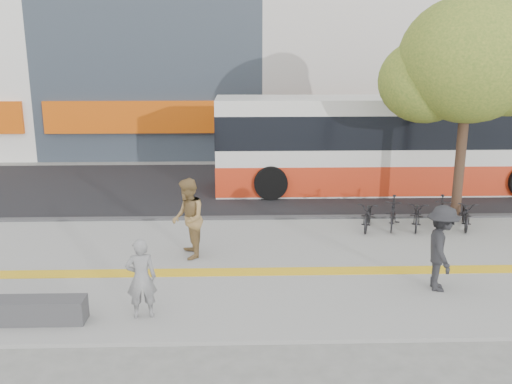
{
  "coord_description": "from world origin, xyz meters",
  "views": [
    {
      "loc": [
        1.01,
        -10.43,
        4.85
      ],
      "look_at": [
        1.37,
        2.0,
        1.65
      ],
      "focal_mm": 38.89,
      "sensor_mm": 36.0,
      "label": 1
    }
  ],
  "objects_px": {
    "street_tree": "(467,63)",
    "pedestrian_tan": "(188,219)",
    "bench": "(41,310)",
    "seated_woman": "(141,278)",
    "pedestrian_dark": "(441,248)",
    "bus": "(390,147)"
  },
  "relations": [
    {
      "from": "street_tree",
      "to": "pedestrian_tan",
      "type": "height_order",
      "value": "street_tree"
    },
    {
      "from": "bench",
      "to": "seated_woman",
      "type": "xyz_separation_m",
      "value": [
        1.8,
        0.15,
        0.53
      ]
    },
    {
      "from": "street_tree",
      "to": "pedestrian_dark",
      "type": "bearing_deg",
      "value": -113.72
    },
    {
      "from": "bus",
      "to": "pedestrian_dark",
      "type": "xyz_separation_m",
      "value": [
        -1.18,
        -8.5,
        -0.61
      ]
    },
    {
      "from": "bus",
      "to": "seated_woman",
      "type": "xyz_separation_m",
      "value": [
        -7.04,
        -9.55,
        -0.74
      ]
    },
    {
      "from": "bench",
      "to": "pedestrian_tan",
      "type": "bearing_deg",
      "value": 53.08
    },
    {
      "from": "pedestrian_tan",
      "to": "pedestrian_dark",
      "type": "distance_m",
      "value": 5.64
    },
    {
      "from": "pedestrian_tan",
      "to": "pedestrian_dark",
      "type": "height_order",
      "value": "pedestrian_tan"
    },
    {
      "from": "bench",
      "to": "street_tree",
      "type": "distance_m",
      "value": 12.23
    },
    {
      "from": "street_tree",
      "to": "pedestrian_tan",
      "type": "relative_size",
      "value": 3.33
    },
    {
      "from": "street_tree",
      "to": "seated_woman",
      "type": "bearing_deg",
      "value": -143.67
    },
    {
      "from": "bench",
      "to": "bus",
      "type": "height_order",
      "value": "bus"
    },
    {
      "from": "bus",
      "to": "pedestrian_dark",
      "type": "bearing_deg",
      "value": -97.88
    },
    {
      "from": "street_tree",
      "to": "seated_woman",
      "type": "distance_m",
      "value": 10.57
    },
    {
      "from": "bus",
      "to": "seated_woman",
      "type": "height_order",
      "value": "bus"
    },
    {
      "from": "pedestrian_dark",
      "to": "bus",
      "type": "bearing_deg",
      "value": 1.39
    },
    {
      "from": "pedestrian_dark",
      "to": "bench",
      "type": "bearing_deg",
      "value": 108.16
    },
    {
      "from": "bench",
      "to": "seated_woman",
      "type": "height_order",
      "value": "seated_woman"
    },
    {
      "from": "bus",
      "to": "seated_woman",
      "type": "relative_size",
      "value": 7.99
    },
    {
      "from": "bench",
      "to": "street_tree",
      "type": "relative_size",
      "value": 0.25
    },
    {
      "from": "street_tree",
      "to": "seated_woman",
      "type": "height_order",
      "value": "street_tree"
    },
    {
      "from": "bench",
      "to": "pedestrian_tan",
      "type": "relative_size",
      "value": 0.84
    }
  ]
}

